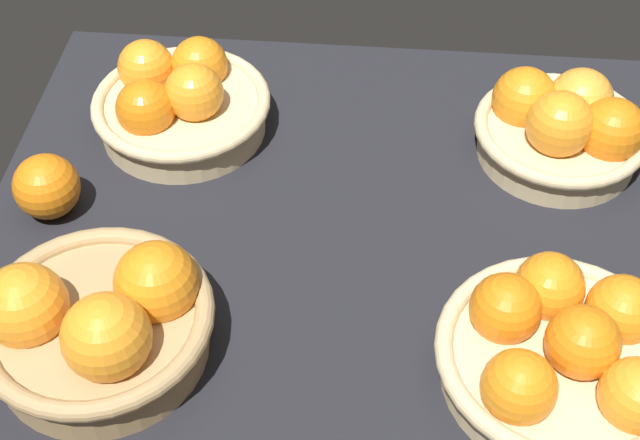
% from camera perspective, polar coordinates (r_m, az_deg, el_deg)
% --- Properties ---
extents(market_tray, '(0.84, 0.72, 0.03)m').
position_cam_1_polar(market_tray, '(1.02, 1.97, -1.56)').
color(market_tray, black).
rests_on(market_tray, ground).
extents(basket_far_right, '(0.23, 0.23, 0.12)m').
position_cam_1_polar(basket_far_right, '(0.90, -13.84, -6.25)').
color(basket_far_right, tan).
rests_on(basket_far_right, market_tray).
extents(basket_near_right, '(0.22, 0.22, 0.10)m').
position_cam_1_polar(basket_near_right, '(1.13, -8.93, 7.41)').
color(basket_near_right, '#D3BC8C').
rests_on(basket_near_right, market_tray).
extents(basket_far_left, '(0.24, 0.24, 0.10)m').
position_cam_1_polar(basket_far_left, '(0.89, 15.08, -8.06)').
color(basket_far_left, '#D3BC8C').
rests_on(basket_far_left, market_tray).
extents(basket_near_left, '(0.21, 0.21, 0.11)m').
position_cam_1_polar(basket_near_left, '(1.12, 15.11, 5.75)').
color(basket_near_left, '#D3BC8C').
rests_on(basket_near_left, market_tray).
extents(loose_orange_front_gap, '(0.07, 0.07, 0.07)m').
position_cam_1_polar(loose_orange_front_gap, '(1.06, -16.89, 2.04)').
color(loose_orange_front_gap, orange).
rests_on(loose_orange_front_gap, market_tray).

